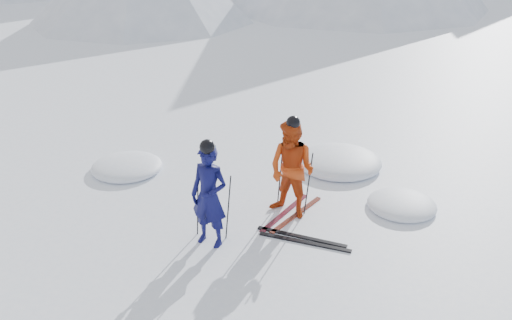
% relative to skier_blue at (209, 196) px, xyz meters
% --- Properties ---
extents(ground, '(160.00, 160.00, 0.00)m').
position_rel_skier_blue_xyz_m(ground, '(2.08, 0.86, -0.95)').
color(ground, white).
rests_on(ground, ground).
extents(skier_blue, '(0.75, 0.55, 1.90)m').
position_rel_skier_blue_xyz_m(skier_blue, '(0.00, 0.00, 0.00)').
color(skier_blue, '#0B0C44').
rests_on(skier_blue, ground).
extents(skier_red, '(1.11, 0.97, 1.94)m').
position_rel_skier_blue_xyz_m(skier_red, '(1.09, 1.43, 0.02)').
color(skier_red, '#BA3A0E').
rests_on(skier_red, ground).
extents(pole_blue_left, '(0.13, 0.09, 1.26)m').
position_rel_skier_blue_xyz_m(pole_blue_left, '(-0.30, 0.15, -0.32)').
color(pole_blue_left, black).
rests_on(pole_blue_left, ground).
extents(pole_blue_right, '(0.13, 0.07, 1.26)m').
position_rel_skier_blue_xyz_m(pole_blue_right, '(0.25, 0.25, -0.32)').
color(pole_blue_right, black).
rests_on(pole_blue_right, ground).
extents(pole_red_left, '(0.13, 0.10, 1.29)m').
position_rel_skier_blue_xyz_m(pole_red_left, '(0.79, 1.68, -0.30)').
color(pole_red_left, black).
rests_on(pole_red_left, ground).
extents(pole_red_right, '(0.13, 0.09, 1.29)m').
position_rel_skier_blue_xyz_m(pole_red_right, '(1.39, 1.58, -0.30)').
color(pole_red_right, black).
rests_on(pole_red_right, ground).
extents(ski_worn_left, '(0.51, 1.67, 0.03)m').
position_rel_skier_blue_xyz_m(ski_worn_left, '(0.97, 1.43, -0.93)').
color(ski_worn_left, black).
rests_on(ski_worn_left, ground).
extents(ski_worn_right, '(0.62, 1.64, 0.03)m').
position_rel_skier_blue_xyz_m(ski_worn_right, '(1.21, 1.43, -0.93)').
color(ski_worn_right, black).
rests_on(ski_worn_right, ground).
extents(ski_loose_a, '(1.70, 0.19, 0.03)m').
position_rel_skier_blue_xyz_m(ski_loose_a, '(1.50, 0.68, -0.93)').
color(ski_loose_a, black).
rests_on(ski_loose_a, ground).
extents(ski_loose_b, '(1.70, 0.13, 0.03)m').
position_rel_skier_blue_xyz_m(ski_loose_b, '(1.60, 0.53, -0.93)').
color(ski_loose_b, black).
rests_on(ski_loose_b, ground).
extents(snow_lumps, '(7.64, 3.61, 0.44)m').
position_rel_skier_blue_xyz_m(snow_lumps, '(0.53, 3.17, -0.95)').
color(snow_lumps, white).
rests_on(snow_lumps, ground).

